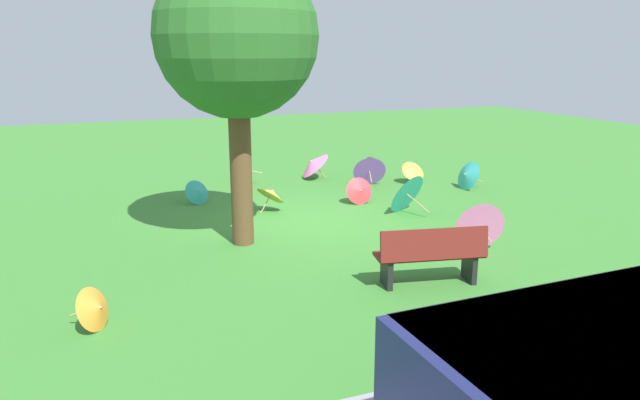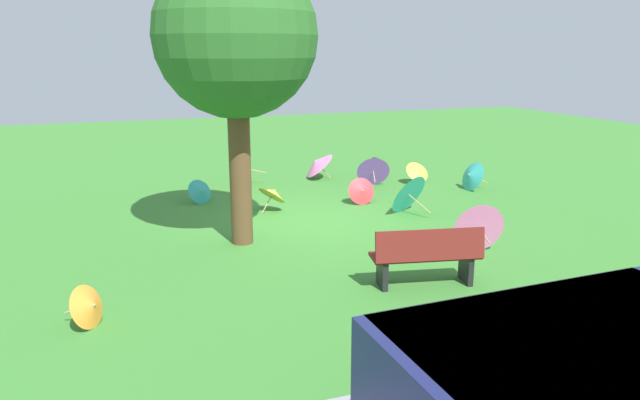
% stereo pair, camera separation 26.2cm
% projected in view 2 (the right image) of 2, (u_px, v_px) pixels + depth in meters
% --- Properties ---
extents(ground, '(40.00, 40.00, 0.00)m').
position_uv_depth(ground, '(306.00, 225.00, 11.69)').
color(ground, '#387A2D').
extents(park_bench, '(1.66, 0.79, 0.90)m').
position_uv_depth(park_bench, '(427.00, 256.00, 8.52)').
color(park_bench, maroon).
rests_on(park_bench, ground).
extents(shade_tree, '(2.75, 2.75, 4.97)m').
position_uv_depth(shade_tree, '(236.00, 38.00, 9.73)').
color(shade_tree, brown).
rests_on(shade_tree, ground).
extents(parasol_pink_1, '(0.94, 0.84, 0.90)m').
position_uv_depth(parasol_pink_1, '(477.00, 226.00, 10.04)').
color(parasol_pink_1, tan).
rests_on(parasol_pink_1, ground).
extents(parasol_red_0, '(0.63, 0.59, 0.61)m').
position_uv_depth(parasol_red_0, '(362.00, 191.00, 13.17)').
color(parasol_red_0, tan).
rests_on(parasol_red_0, ground).
extents(parasol_teal_0, '(0.69, 0.60, 0.56)m').
position_uv_depth(parasol_teal_0, '(201.00, 191.00, 13.27)').
color(parasol_teal_0, tan).
rests_on(parasol_teal_0, ground).
extents(parasol_orange_0, '(0.61, 0.64, 0.57)m').
position_uv_depth(parasol_orange_0, '(90.00, 306.00, 7.28)').
color(parasol_orange_0, tan).
rests_on(parasol_orange_0, ground).
extents(parasol_orange_1, '(0.84, 0.90, 0.85)m').
position_uv_depth(parasol_orange_1, '(244.00, 168.00, 15.11)').
color(parasol_orange_1, tan).
rests_on(parasol_orange_1, ground).
extents(parasol_pink_3, '(0.65, 0.70, 0.60)m').
position_uv_depth(parasol_pink_3, '(380.00, 165.00, 16.26)').
color(parasol_pink_3, tan).
rests_on(parasol_pink_3, ground).
extents(parasol_yellow_0, '(0.67, 0.64, 0.60)m').
position_uv_depth(parasol_yellow_0, '(418.00, 171.00, 15.20)').
color(parasol_yellow_0, tan).
rests_on(parasol_yellow_0, ground).
extents(parasol_teal_2, '(0.76, 0.76, 0.73)m').
position_uv_depth(parasol_teal_2, '(471.00, 176.00, 14.49)').
color(parasol_teal_2, tan).
rests_on(parasol_teal_2, ground).
extents(parasol_yellow_1, '(0.78, 0.81, 0.65)m').
position_uv_depth(parasol_yellow_1, '(273.00, 193.00, 12.60)').
color(parasol_yellow_1, tan).
rests_on(parasol_yellow_1, ground).
extents(parasol_teal_3, '(1.11, 1.07, 0.92)m').
position_uv_depth(parasol_teal_3, '(406.00, 192.00, 12.41)').
color(parasol_teal_3, tan).
rests_on(parasol_teal_3, ground).
extents(parasol_purple_0, '(0.95, 0.85, 0.83)m').
position_uv_depth(parasol_purple_0, '(373.00, 170.00, 14.99)').
color(parasol_purple_0, tan).
rests_on(parasol_purple_0, ground).
extents(parasol_pink_4, '(0.92, 0.99, 0.79)m').
position_uv_depth(parasol_pink_4, '(317.00, 163.00, 15.78)').
color(parasol_pink_4, tan).
rests_on(parasol_pink_4, ground).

